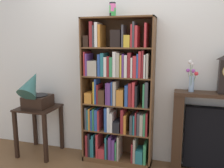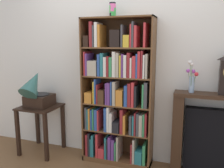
# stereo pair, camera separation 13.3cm
# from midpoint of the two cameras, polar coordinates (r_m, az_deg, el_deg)

# --- Properties ---
(ground_plane) EXTENTS (7.87, 6.40, 0.02)m
(ground_plane) POSITION_cam_midpoint_polar(r_m,az_deg,el_deg) (3.16, -0.60, -19.25)
(ground_plane) COLOR brown
(wall_back) EXTENTS (4.87, 0.08, 2.63)m
(wall_back) POSITION_cam_midpoint_polar(r_m,az_deg,el_deg) (3.03, 2.61, 5.91)
(wall_back) COLOR silver
(wall_back) RESTS_ON ground
(bookshelf) EXTENTS (0.88, 0.29, 1.83)m
(bookshelf) POSITION_cam_midpoint_polar(r_m,az_deg,el_deg) (2.94, 0.03, -3.26)
(bookshelf) COLOR brown
(bookshelf) RESTS_ON ground
(cup_stack) EXTENTS (0.08, 0.08, 0.17)m
(cup_stack) POSITION_cam_midpoint_polar(r_m,az_deg,el_deg) (2.92, -1.22, 17.56)
(cup_stack) COLOR black
(cup_stack) RESTS_ON bookshelf
(side_table_left) EXTENTS (0.51, 0.49, 0.67)m
(side_table_left) POSITION_cam_midpoint_polar(r_m,az_deg,el_deg) (3.43, -18.40, -8.05)
(side_table_left) COLOR black
(side_table_left) RESTS_ON ground
(gramophone) EXTENTS (0.32, 0.49, 0.55)m
(gramophone) POSITION_cam_midpoint_polar(r_m,az_deg,el_deg) (3.28, -19.45, -1.79)
(gramophone) COLOR black
(gramophone) RESTS_ON side_table_left
(fireplace_mantel) EXTENTS (1.15, 0.24, 0.98)m
(fireplace_mantel) POSITION_cam_midpoint_polar(r_m,az_deg,el_deg) (3.03, 24.38, -11.27)
(fireplace_mantel) COLOR #382316
(fireplace_mantel) RESTS_ON ground
(flower_vase) EXTENTS (0.13, 0.14, 0.37)m
(flower_vase) POSITION_cam_midpoint_polar(r_m,az_deg,el_deg) (2.80, 17.51, 1.37)
(flower_vase) COLOR #99B2D1
(flower_vase) RESTS_ON fireplace_mantel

